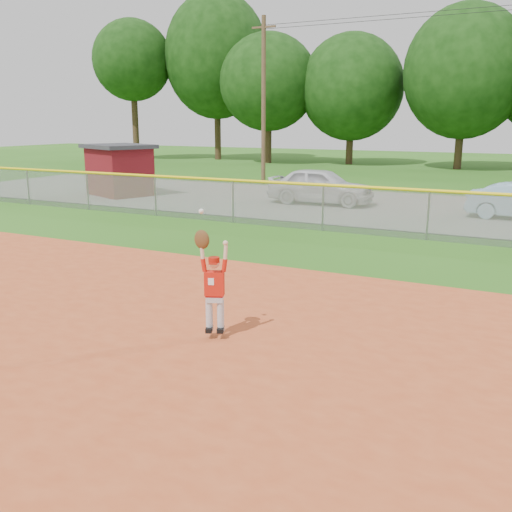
{
  "coord_description": "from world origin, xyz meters",
  "views": [
    {
      "loc": [
        6.3,
        -7.37,
        3.54
      ],
      "look_at": [
        1.72,
        1.74,
        1.1
      ],
      "focal_mm": 40.0,
      "sensor_mm": 36.0,
      "label": 1
    }
  ],
  "objects": [
    {
      "name": "utility_shed",
      "position": [
        -11.78,
        14.11,
        1.23
      ],
      "size": [
        3.94,
        3.55,
        2.42
      ],
      "color": "#5A0C11",
      "rests_on": "ground"
    },
    {
      "name": "ground",
      "position": [
        0.0,
        0.0,
        0.0
      ],
      "size": [
        120.0,
        120.0,
        0.0
      ],
      "primitive_type": "plane",
      "color": "#265B14",
      "rests_on": "ground"
    },
    {
      "name": "car_white_a",
      "position": [
        -2.16,
        15.61,
        0.8
      ],
      "size": [
        4.59,
        2.0,
        1.54
      ],
      "primitive_type": "imported",
      "rotation": [
        0.0,
        0.0,
        1.61
      ],
      "color": "silver",
      "rests_on": "parking_strip"
    },
    {
      "name": "tree_line",
      "position": [
        0.96,
        37.9,
        7.53
      ],
      "size": [
        62.37,
        13.0,
        14.43
      ],
      "color": "#422D1C",
      "rests_on": "ground"
    },
    {
      "name": "ballplayer",
      "position": [
        1.69,
        0.23,
        0.99
      ],
      "size": [
        0.55,
        0.32,
        2.03
      ],
      "color": "silver",
      "rests_on": "ground"
    },
    {
      "name": "parking_strip",
      "position": [
        0.0,
        16.0,
        0.01
      ],
      "size": [
        44.0,
        10.0,
        0.03
      ],
      "primitive_type": "cube",
      "color": "slate",
      "rests_on": "ground"
    },
    {
      "name": "outfield_fence",
      "position": [
        0.0,
        10.0,
        0.88
      ],
      "size": [
        40.06,
        0.1,
        1.55
      ],
      "color": "gray",
      "rests_on": "ground"
    },
    {
      "name": "power_lines",
      "position": [
        1.0,
        22.0,
        4.68
      ],
      "size": [
        19.4,
        0.24,
        9.0
      ],
      "color": "#4C3823",
      "rests_on": "ground"
    }
  ]
}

